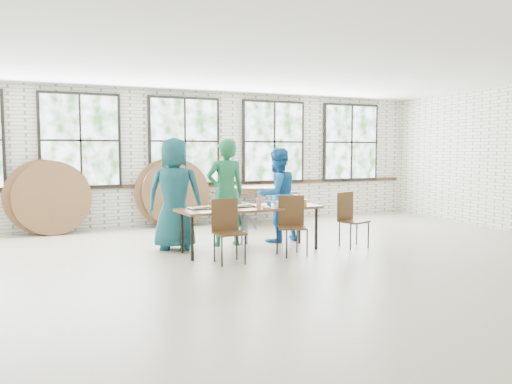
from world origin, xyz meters
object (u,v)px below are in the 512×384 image
chair_near_left (227,225)px  chair_near_right (292,220)px  storage_table (254,194)px  dining_table (250,210)px

chair_near_left → chair_near_right: same height
chair_near_left → chair_near_right: size_ratio=1.00×
chair_near_right → chair_near_left: bearing=-152.3°
chair_near_right → storage_table: 3.36m
chair_near_left → chair_near_right: bearing=3.1°
dining_table → storage_table: size_ratio=1.32×
chair_near_left → chair_near_right: (1.14, 0.11, 0.00)m
dining_table → chair_near_right: chair_near_right is taller
chair_near_right → storage_table: bearing=99.5°
dining_table → chair_near_left: (-0.62, -0.58, -0.13)m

